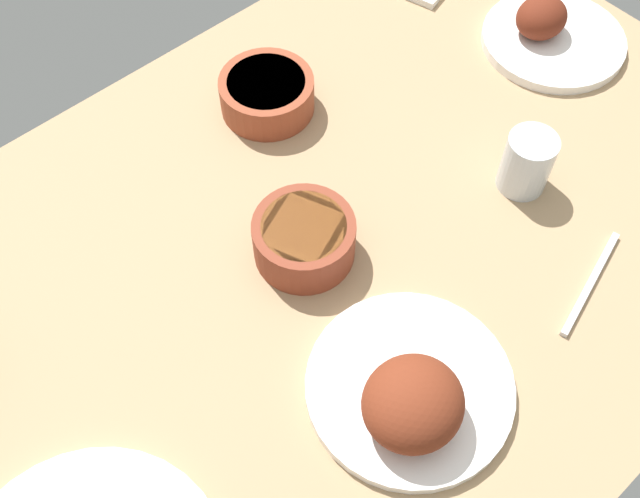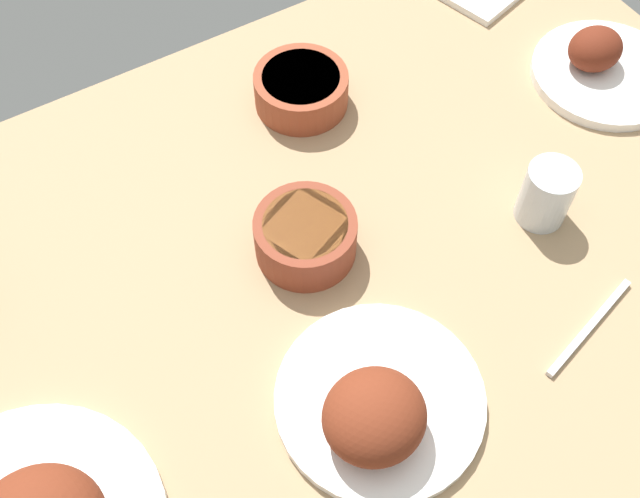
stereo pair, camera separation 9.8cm
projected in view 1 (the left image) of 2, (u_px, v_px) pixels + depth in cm
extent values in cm
cube|color=tan|center=(320.00, 265.00, 101.49)|extent=(140.00, 90.00, 4.00)
cylinder|color=white|center=(553.00, 40.00, 121.17)|extent=(22.78, 22.78, 1.60)
ellipsoid|color=#602314|center=(541.00, 17.00, 118.63)|extent=(8.46, 7.57, 6.24)
cylinder|color=white|center=(409.00, 387.00, 89.08)|extent=(24.65, 24.65, 1.60)
ellipsoid|color=maroon|center=(413.00, 403.00, 82.94)|extent=(11.67, 11.14, 8.63)
cylinder|color=brown|center=(267.00, 94.00, 112.04)|extent=(14.03, 14.03, 5.48)
cylinder|color=#9E3314|center=(266.00, 83.00, 110.16)|extent=(11.51, 11.51, 1.00)
cylinder|color=brown|center=(304.00, 239.00, 97.60)|extent=(13.33, 13.33, 6.28)
cylinder|color=brown|center=(304.00, 227.00, 95.38)|extent=(10.93, 10.93, 1.00)
cylinder|color=silver|center=(527.00, 163.00, 102.75)|extent=(6.84, 6.84, 8.96)
cube|color=silver|center=(591.00, 283.00, 97.22)|extent=(17.31, 5.56, 0.80)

